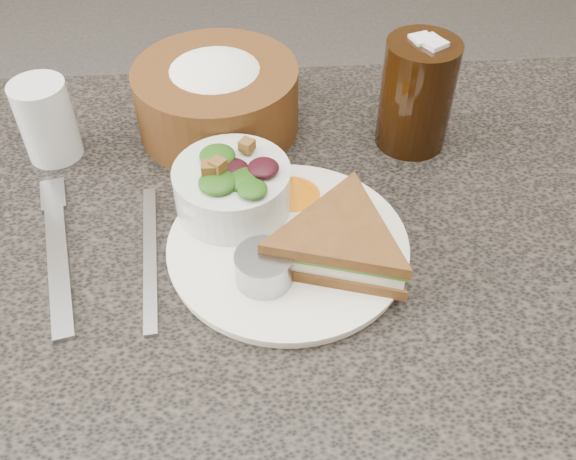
# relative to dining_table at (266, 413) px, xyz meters

# --- Properties ---
(dining_table) EXTENTS (1.00, 0.70, 0.75)m
(dining_table) POSITION_rel_dining_table_xyz_m (0.00, 0.00, 0.00)
(dining_table) COLOR black
(dining_table) RESTS_ON floor
(dinner_plate) EXTENTS (0.25, 0.25, 0.01)m
(dinner_plate) POSITION_rel_dining_table_xyz_m (0.03, -0.01, 0.38)
(dinner_plate) COLOR white
(dinner_plate) RESTS_ON dining_table
(sandwich) EXTENTS (0.21, 0.21, 0.05)m
(sandwich) POSITION_rel_dining_table_xyz_m (0.08, -0.04, 0.41)
(sandwich) COLOR brown
(sandwich) RESTS_ON dinner_plate
(salad_bowl) EXTENTS (0.17, 0.17, 0.07)m
(salad_bowl) POSITION_rel_dining_table_xyz_m (-0.02, 0.05, 0.42)
(salad_bowl) COLOR silver
(salad_bowl) RESTS_ON dinner_plate
(dressing_ramekin) EXTENTS (0.07, 0.07, 0.03)m
(dressing_ramekin) POSITION_rel_dining_table_xyz_m (0.01, -0.06, 0.40)
(dressing_ramekin) COLOR gray
(dressing_ramekin) RESTS_ON dinner_plate
(orange_wedge) EXTENTS (0.08, 0.08, 0.03)m
(orange_wedge) POSITION_rel_dining_table_xyz_m (0.04, 0.06, 0.40)
(orange_wedge) COLOR orange
(orange_wedge) RESTS_ON dinner_plate
(fork) EXTENTS (0.07, 0.21, 0.01)m
(fork) POSITION_rel_dining_table_xyz_m (-0.21, -0.01, 0.38)
(fork) COLOR #A1A3A6
(fork) RESTS_ON dining_table
(knife) EXTENTS (0.03, 0.21, 0.00)m
(knife) POSITION_rel_dining_table_xyz_m (-0.11, -0.01, 0.38)
(knife) COLOR #B1B4B9
(knife) RESTS_ON dining_table
(bread_basket) EXTENTS (0.24, 0.24, 0.12)m
(bread_basket) POSITION_rel_dining_table_xyz_m (-0.04, 0.21, 0.43)
(bread_basket) COLOR #4C2D14
(bread_basket) RESTS_ON dining_table
(cola_glass) EXTENTS (0.11, 0.11, 0.15)m
(cola_glass) POSITION_rel_dining_table_xyz_m (0.20, 0.17, 0.45)
(cola_glass) COLOR black
(cola_glass) RESTS_ON dining_table
(water_glass) EXTENTS (0.09, 0.09, 0.10)m
(water_glass) POSITION_rel_dining_table_xyz_m (-0.24, 0.17, 0.42)
(water_glass) COLOR silver
(water_glass) RESTS_ON dining_table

